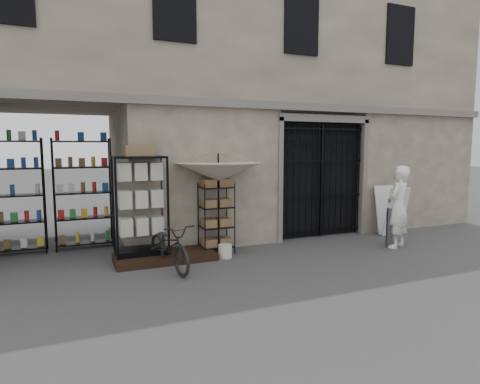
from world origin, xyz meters
name	(u,v)px	position (x,y,z in m)	size (l,w,h in m)	color
ground	(307,268)	(0.00, 0.00, 0.00)	(80.00, 80.00, 0.00)	#242428
main_building	(230,65)	(0.00, 4.00, 4.50)	(14.00, 4.00, 9.00)	tan
shop_recess	(50,186)	(-4.50, 2.80, 1.50)	(3.00, 1.70, 3.00)	black
shop_shelving	(49,195)	(-4.55, 3.30, 1.25)	(2.70, 0.50, 2.50)	black
iron_gate	(318,178)	(1.75, 2.28, 1.50)	(2.50, 0.21, 3.00)	black
step_platform	(165,257)	(-2.40, 1.55, 0.07)	(2.00, 0.90, 0.15)	black
display_cabinet	(141,210)	(-2.84, 1.71, 1.04)	(1.04, 0.70, 2.14)	black
wire_rack	(216,219)	(-1.23, 1.72, 0.75)	(0.80, 0.71, 1.53)	black
market_umbrella	(218,167)	(-1.19, 1.67, 1.87)	(1.74, 1.77, 2.61)	black
white_bucket	(225,251)	(-1.19, 1.27, 0.14)	(0.29, 0.29, 0.28)	silver
bicycle	(170,269)	(-2.44, 0.95, 0.00)	(0.59, 0.89, 1.70)	black
steel_bollard	(390,227)	(2.67, 0.67, 0.44)	(0.16, 0.16, 0.89)	#565A62
shopkeeper	(396,247)	(2.75, 0.53, 0.00)	(0.69, 1.88, 0.45)	white
easel_sign	(391,211)	(3.54, 1.56, 0.65)	(0.64, 0.73, 1.26)	silver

